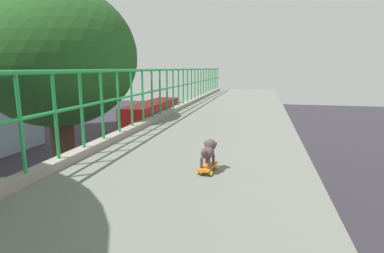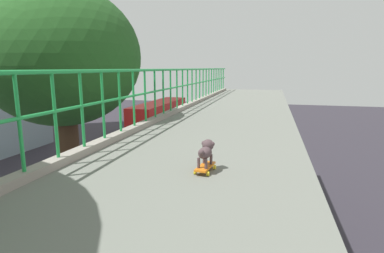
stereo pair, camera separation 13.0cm
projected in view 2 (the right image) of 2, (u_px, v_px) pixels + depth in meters
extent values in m
cube|color=slate|center=(146.00, 227.00, 2.92)|extent=(3.32, 32.85, 0.41)
cube|color=gray|center=(4.00, 185.00, 3.27)|extent=(0.20, 31.21, 0.11)
cylinder|color=green|center=(19.00, 123.00, 3.44)|extent=(0.04, 0.04, 1.12)
cylinder|color=green|center=(55.00, 116.00, 4.00)|extent=(0.04, 0.04, 1.12)
cylinder|color=green|center=(82.00, 110.00, 4.56)|extent=(0.04, 0.04, 1.12)
cylinder|color=green|center=(103.00, 105.00, 5.13)|extent=(0.04, 0.04, 1.12)
cylinder|color=green|center=(120.00, 101.00, 5.69)|extent=(0.04, 0.04, 1.12)
cylinder|color=green|center=(134.00, 98.00, 6.25)|extent=(0.04, 0.04, 1.12)
cylinder|color=green|center=(145.00, 96.00, 6.82)|extent=(0.04, 0.04, 1.12)
cylinder|color=green|center=(155.00, 94.00, 7.38)|extent=(0.04, 0.04, 1.12)
cylinder|color=green|center=(163.00, 92.00, 7.94)|extent=(0.04, 0.04, 1.12)
cylinder|color=green|center=(171.00, 90.00, 8.51)|extent=(0.04, 0.04, 1.12)
cylinder|color=green|center=(177.00, 89.00, 9.07)|extent=(0.04, 0.04, 1.12)
cylinder|color=green|center=(183.00, 88.00, 9.63)|extent=(0.04, 0.04, 1.12)
cylinder|color=green|center=(188.00, 87.00, 10.20)|extent=(0.04, 0.04, 1.12)
cylinder|color=green|center=(192.00, 86.00, 10.76)|extent=(0.04, 0.04, 1.12)
cylinder|color=green|center=(196.00, 85.00, 11.32)|extent=(0.04, 0.04, 1.12)
cylinder|color=green|center=(200.00, 84.00, 11.89)|extent=(0.04, 0.04, 1.12)
cylinder|color=green|center=(203.00, 83.00, 12.45)|extent=(0.04, 0.04, 1.12)
cylinder|color=green|center=(206.00, 83.00, 13.01)|extent=(0.04, 0.04, 1.12)
cylinder|color=green|center=(209.00, 82.00, 13.57)|extent=(0.04, 0.04, 1.12)
cylinder|color=green|center=(211.00, 81.00, 14.14)|extent=(0.04, 0.04, 1.12)
cylinder|color=green|center=(214.00, 81.00, 14.70)|extent=(0.04, 0.04, 1.12)
cylinder|color=green|center=(216.00, 80.00, 15.26)|extent=(0.04, 0.04, 1.12)
cylinder|color=green|center=(218.00, 80.00, 15.83)|extent=(0.04, 0.04, 1.12)
cylinder|color=green|center=(220.00, 79.00, 16.39)|extent=(0.04, 0.04, 1.12)
cylinder|color=green|center=(222.00, 79.00, 16.95)|extent=(0.04, 0.04, 1.12)
cylinder|color=green|center=(223.00, 79.00, 17.52)|extent=(0.04, 0.04, 1.12)
cube|color=yellow|center=(3.00, 220.00, 13.28)|extent=(1.75, 3.82, 0.69)
cube|color=#1E232B|center=(7.00, 204.00, 13.48)|extent=(1.58, 1.53, 0.49)
cube|color=silver|center=(6.00, 197.00, 13.42)|extent=(0.36, 0.16, 0.12)
cylinder|color=black|center=(39.00, 215.00, 14.22)|extent=(0.24, 0.67, 0.67)
cylinder|color=black|center=(9.00, 211.00, 14.63)|extent=(0.24, 0.67, 0.67)
cube|color=silver|center=(117.00, 197.00, 15.66)|extent=(1.77, 4.39, 0.60)
cube|color=#1E232B|center=(115.00, 188.00, 15.36)|extent=(1.56, 2.11, 0.61)
cylinder|color=black|center=(144.00, 192.00, 16.82)|extent=(0.20, 0.67, 0.67)
cylinder|color=black|center=(116.00, 189.00, 17.24)|extent=(0.20, 0.67, 0.67)
cylinder|color=black|center=(120.00, 216.00, 14.15)|extent=(0.20, 0.67, 0.67)
cylinder|color=black|center=(87.00, 211.00, 14.56)|extent=(0.20, 0.67, 0.67)
cube|color=red|center=(84.00, 175.00, 18.92)|extent=(1.64, 4.51, 0.61)
cube|color=#1E232B|center=(86.00, 165.00, 19.06)|extent=(1.39, 2.38, 0.49)
cube|color=silver|center=(86.00, 160.00, 19.00)|extent=(0.36, 0.16, 0.12)
cylinder|color=black|center=(82.00, 187.00, 17.43)|extent=(0.20, 0.70, 0.70)
cylinder|color=black|center=(58.00, 185.00, 17.82)|extent=(0.20, 0.70, 0.70)
cylinder|color=black|center=(108.00, 172.00, 20.10)|extent=(0.20, 0.70, 0.70)
cylinder|color=black|center=(86.00, 170.00, 20.48)|extent=(0.20, 0.70, 0.70)
cube|color=#1B7233|center=(156.00, 162.00, 21.57)|extent=(1.64, 4.02, 0.67)
cube|color=#1E232B|center=(155.00, 154.00, 21.23)|extent=(1.44, 1.85, 0.54)
cylinder|color=black|center=(173.00, 160.00, 22.65)|extent=(0.23, 0.62, 0.62)
cylinder|color=black|center=(153.00, 159.00, 23.03)|extent=(0.23, 0.62, 0.62)
cylinder|color=black|center=(161.00, 172.00, 20.20)|extent=(0.23, 0.62, 0.62)
cylinder|color=black|center=(139.00, 170.00, 20.58)|extent=(0.23, 0.62, 0.62)
cube|color=red|center=(160.00, 118.00, 32.01)|extent=(2.39, 11.23, 3.24)
cube|color=black|center=(159.00, 112.00, 31.90)|extent=(2.41, 10.34, 0.70)
cylinder|color=black|center=(181.00, 125.00, 35.73)|extent=(0.28, 0.96, 0.96)
cylinder|color=black|center=(162.00, 124.00, 36.29)|extent=(0.28, 0.96, 0.96)
cylinder|color=black|center=(160.00, 138.00, 29.05)|extent=(0.28, 0.96, 0.96)
cylinder|color=black|center=(137.00, 137.00, 29.61)|extent=(0.28, 0.96, 0.96)
cylinder|color=#4E3422|center=(73.00, 213.00, 8.41)|extent=(0.58, 0.58, 6.18)
ellipsoid|color=#245320|center=(61.00, 56.00, 7.63)|extent=(3.91, 3.91, 3.44)
cube|color=orange|center=(205.00, 167.00, 3.86)|extent=(0.19, 0.43, 0.02)
cylinder|color=yellow|center=(215.00, 167.00, 3.96)|extent=(0.03, 0.06, 0.05)
cylinder|color=yellow|center=(202.00, 166.00, 4.02)|extent=(0.03, 0.06, 0.05)
cylinder|color=yellow|center=(208.00, 174.00, 3.71)|extent=(0.03, 0.06, 0.05)
cylinder|color=yellow|center=(195.00, 172.00, 3.77)|extent=(0.03, 0.06, 0.05)
cylinder|color=#503D41|center=(211.00, 159.00, 3.91)|extent=(0.04, 0.04, 0.13)
cylinder|color=#503D41|center=(204.00, 158.00, 3.94)|extent=(0.04, 0.04, 0.13)
cylinder|color=#503D41|center=(206.00, 164.00, 3.72)|extent=(0.04, 0.04, 0.13)
cylinder|color=#503D41|center=(199.00, 163.00, 3.75)|extent=(0.04, 0.04, 0.13)
ellipsoid|color=#503D41|center=(205.00, 153.00, 3.81)|extent=(0.19, 0.29, 0.14)
sphere|color=#503D41|center=(208.00, 145.00, 3.90)|extent=(0.15, 0.15, 0.15)
ellipsoid|color=brown|center=(210.00, 145.00, 3.97)|extent=(0.06, 0.07, 0.04)
sphere|color=#503D41|center=(212.00, 144.00, 3.88)|extent=(0.06, 0.06, 0.06)
sphere|color=#503D41|center=(204.00, 143.00, 3.92)|extent=(0.06, 0.06, 0.06)
sphere|color=#503D41|center=(201.00, 152.00, 3.67)|extent=(0.07, 0.07, 0.07)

